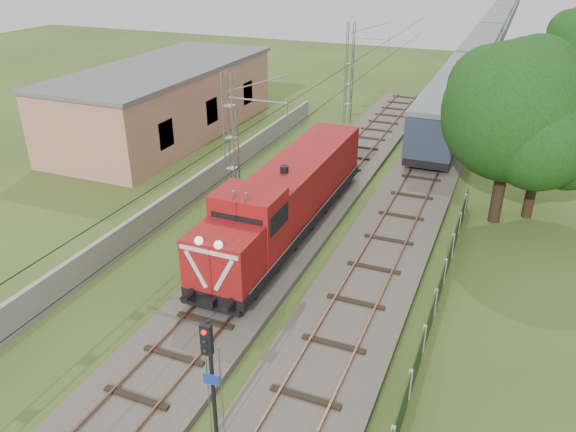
% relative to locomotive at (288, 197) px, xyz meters
% --- Properties ---
extents(ground, '(140.00, 140.00, 0.00)m').
position_rel_locomotive_xyz_m(ground, '(0.00, -12.04, -2.10)').
color(ground, '#324B1C').
rests_on(ground, ground).
extents(track_main, '(4.20, 70.00, 0.45)m').
position_rel_locomotive_xyz_m(track_main, '(0.00, -5.04, -1.92)').
color(track_main, '#6B6054').
rests_on(track_main, ground).
extents(track_side, '(4.20, 80.00, 0.45)m').
position_rel_locomotive_xyz_m(track_side, '(5.00, 7.96, -1.92)').
color(track_side, '#6B6054').
rests_on(track_side, ground).
extents(catenary, '(3.31, 70.00, 8.00)m').
position_rel_locomotive_xyz_m(catenary, '(-2.95, -0.04, 1.95)').
color(catenary, gray).
rests_on(catenary, ground).
extents(boundary_wall, '(0.25, 40.00, 1.50)m').
position_rel_locomotive_xyz_m(boundary_wall, '(-6.50, -0.04, -1.35)').
color(boundary_wall, '#9E9E99').
rests_on(boundary_wall, ground).
extents(station_building, '(8.40, 20.40, 5.22)m').
position_rel_locomotive_xyz_m(station_building, '(-15.00, 11.96, 0.53)').
color(station_building, tan).
rests_on(station_building, ground).
extents(fence, '(0.12, 32.00, 1.20)m').
position_rel_locomotive_xyz_m(fence, '(8.00, -9.04, -1.50)').
color(fence, black).
rests_on(fence, ground).
extents(locomotive, '(2.77, 15.79, 4.01)m').
position_rel_locomotive_xyz_m(locomotive, '(0.00, 0.00, 0.00)').
color(locomotive, black).
rests_on(locomotive, ground).
extents(coach_rake, '(3.03, 113.38, 3.51)m').
position_rel_locomotive_xyz_m(coach_rake, '(5.00, 66.99, 0.42)').
color(coach_rake, black).
rests_on(coach_rake, ground).
extents(signal_post, '(0.49, 0.38, 4.41)m').
position_rel_locomotive_xyz_m(signal_post, '(3.05, -13.00, 0.93)').
color(signal_post, black).
rests_on(signal_post, ground).
extents(tree_a, '(7.25, 6.91, 9.40)m').
position_rel_locomotive_xyz_m(tree_a, '(9.66, 5.68, 3.76)').
color(tree_a, '#321D14').
rests_on(tree_a, ground).
extents(tree_b, '(6.47, 6.16, 8.39)m').
position_rel_locomotive_xyz_m(tree_b, '(11.26, 6.93, 3.13)').
color(tree_b, '#321D14').
rests_on(tree_b, ground).
extents(tree_c, '(6.11, 5.82, 7.92)m').
position_rel_locomotive_xyz_m(tree_c, '(10.67, 19.22, 2.84)').
color(tree_c, '#321D14').
rests_on(tree_c, ground).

